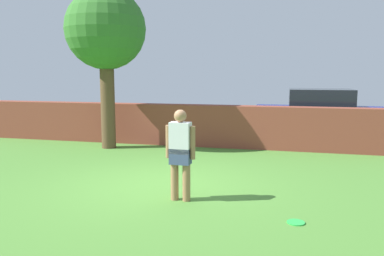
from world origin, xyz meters
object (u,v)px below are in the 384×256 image
at_px(tree, 106,32).
at_px(frisbee_green, 296,222).
at_px(car, 320,115).
at_px(person, 180,151).

relative_size(tree, frisbee_green, 17.32).
height_order(car, frisbee_green, car).
relative_size(car, frisbee_green, 15.70).
xyz_separation_m(tree, person, (3.45, -4.24, -2.53)).
relative_size(tree, car, 1.10).
bearing_deg(tree, car, 24.27).
bearing_deg(car, tree, 22.96).
xyz_separation_m(person, frisbee_green, (1.99, -0.61, -0.89)).
bearing_deg(tree, frisbee_green, -41.76).
height_order(tree, person, tree).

